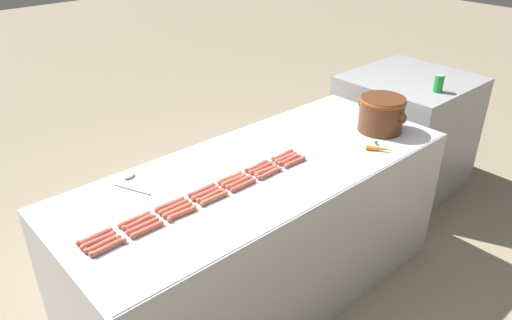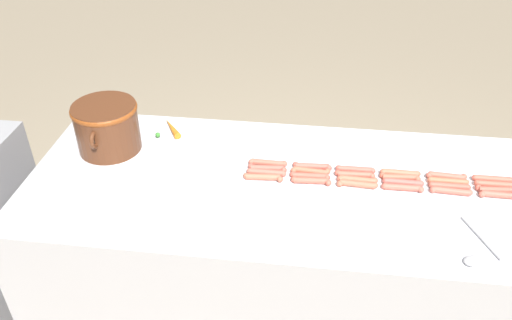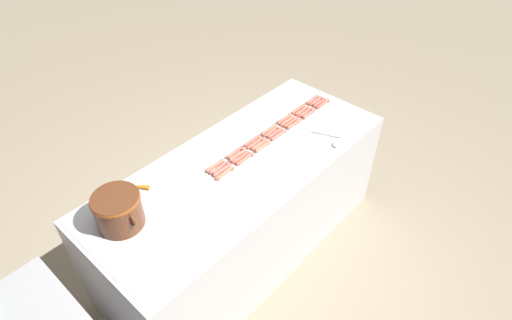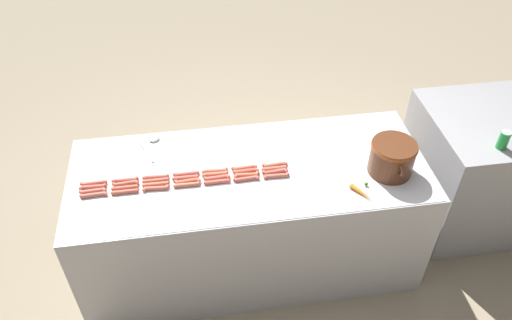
% 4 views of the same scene
% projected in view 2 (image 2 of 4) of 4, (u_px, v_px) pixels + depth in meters
% --- Properties ---
extents(griddle_counter, '(0.91, 2.24, 0.89)m').
position_uv_depth(griddle_counter, '(297.00, 261.00, 2.34)').
color(griddle_counter, '#BCBCC1').
rests_on(griddle_counter, ground_plane).
extents(hot_dog_1, '(0.03, 0.16, 0.03)m').
position_uv_depth(hot_dog_1, '(500.00, 195.00, 2.00)').
color(hot_dog_1, '#C4604E').
rests_on(hot_dog_1, griddle_counter).
extents(hot_dog_2, '(0.03, 0.16, 0.03)m').
position_uv_depth(hot_dog_2, '(451.00, 191.00, 2.02)').
color(hot_dog_2, '#C8614F').
rests_on(hot_dog_2, griddle_counter).
extents(hot_dog_3, '(0.03, 0.16, 0.03)m').
position_uv_depth(hot_dog_3, '(403.00, 188.00, 2.04)').
color(hot_dog_3, '#CE604F').
rests_on(hot_dog_3, griddle_counter).
extents(hot_dog_4, '(0.03, 0.16, 0.03)m').
position_uv_depth(hot_dog_4, '(357.00, 184.00, 2.06)').
color(hot_dog_4, '#C3654B').
rests_on(hot_dog_4, griddle_counter).
extents(hot_dog_5, '(0.03, 0.16, 0.03)m').
position_uv_depth(hot_dog_5, '(311.00, 181.00, 2.08)').
color(hot_dog_5, '#CA5D4A').
rests_on(hot_dog_5, griddle_counter).
extents(hot_dog_6, '(0.04, 0.16, 0.03)m').
position_uv_depth(hot_dog_6, '(263.00, 177.00, 2.10)').
color(hot_dog_6, '#C9674D').
rests_on(hot_dog_6, griddle_counter).
extents(hot_dog_8, '(0.04, 0.16, 0.03)m').
position_uv_depth(hot_dog_8, '(497.00, 190.00, 2.03)').
color(hot_dog_8, '#C35A4A').
rests_on(hot_dog_8, griddle_counter).
extents(hot_dog_9, '(0.03, 0.16, 0.03)m').
position_uv_depth(hot_dog_9, '(449.00, 186.00, 2.05)').
color(hot_dog_9, '#C15948').
rests_on(hot_dog_9, griddle_counter).
extents(hot_dog_10, '(0.03, 0.16, 0.03)m').
position_uv_depth(hot_dog_10, '(403.00, 182.00, 2.07)').
color(hot_dog_10, '#CB5B51').
rests_on(hot_dog_10, griddle_counter).
extents(hot_dog_11, '(0.03, 0.16, 0.03)m').
position_uv_depth(hot_dog_11, '(357.00, 180.00, 2.08)').
color(hot_dog_11, '#CC674D').
rests_on(hot_dog_11, griddle_counter).
extents(hot_dog_12, '(0.03, 0.16, 0.03)m').
position_uv_depth(hot_dog_12, '(310.00, 176.00, 2.10)').
color(hot_dog_12, '#CC5948').
rests_on(hot_dog_12, griddle_counter).
extents(hot_dog_13, '(0.03, 0.16, 0.03)m').
position_uv_depth(hot_dog_13, '(266.00, 172.00, 2.12)').
color(hot_dog_13, '#BF6150').
rests_on(hot_dog_13, griddle_counter).
extents(hot_dog_15, '(0.03, 0.16, 0.03)m').
position_uv_depth(hot_dog_15, '(495.00, 184.00, 2.06)').
color(hot_dog_15, '#C75E4A').
rests_on(hot_dog_15, griddle_counter).
extents(hot_dog_16, '(0.03, 0.16, 0.03)m').
position_uv_depth(hot_dog_16, '(448.00, 181.00, 2.08)').
color(hot_dog_16, '#C16749').
rests_on(hot_dog_16, griddle_counter).
extents(hot_dog_17, '(0.04, 0.16, 0.03)m').
position_uv_depth(hot_dog_17, '(400.00, 177.00, 2.10)').
color(hot_dog_17, '#C55F48').
rests_on(hot_dog_17, griddle_counter).
extents(hot_dog_18, '(0.03, 0.16, 0.03)m').
position_uv_depth(hot_dog_18, '(355.00, 175.00, 2.11)').
color(hot_dog_18, '#CE5E4B').
rests_on(hot_dog_18, griddle_counter).
extents(hot_dog_19, '(0.04, 0.16, 0.03)m').
position_uv_depth(hot_dog_19, '(310.00, 171.00, 2.13)').
color(hot_dog_19, '#C8644A').
rests_on(hot_dog_19, griddle_counter).
extents(hot_dog_20, '(0.04, 0.16, 0.03)m').
position_uv_depth(hot_dog_20, '(267.00, 168.00, 2.15)').
color(hot_dog_20, '#C15A4C').
rests_on(hot_dog_20, griddle_counter).
extents(hot_dog_22, '(0.03, 0.16, 0.03)m').
position_uv_depth(hot_dog_22, '(493.00, 179.00, 2.09)').
color(hot_dog_22, '#CC5E4B').
rests_on(hot_dog_22, griddle_counter).
extents(hot_dog_23, '(0.03, 0.16, 0.03)m').
position_uv_depth(hot_dog_23, '(446.00, 176.00, 2.10)').
color(hot_dog_23, '#CC604E').
rests_on(hot_dog_23, griddle_counter).
extents(hot_dog_24, '(0.03, 0.16, 0.03)m').
position_uv_depth(hot_dog_24, '(400.00, 173.00, 2.12)').
color(hot_dog_24, '#C2674C').
rests_on(hot_dog_24, griddle_counter).
extents(hot_dog_25, '(0.03, 0.16, 0.03)m').
position_uv_depth(hot_dog_25, '(355.00, 170.00, 2.14)').
color(hot_dog_25, '#CE5B4B').
rests_on(hot_dog_25, griddle_counter).
extents(hot_dog_26, '(0.03, 0.16, 0.03)m').
position_uv_depth(hot_dog_26, '(312.00, 166.00, 2.16)').
color(hot_dog_26, '#C35B4D').
rests_on(hot_dog_26, griddle_counter).
extents(hot_dog_27, '(0.03, 0.16, 0.03)m').
position_uv_depth(hot_dog_27, '(268.00, 163.00, 2.18)').
color(hot_dog_27, '#C1614D').
rests_on(hot_dog_27, griddle_counter).
extents(bean_pot, '(0.35, 0.28, 0.21)m').
position_uv_depth(bean_pot, '(107.00, 125.00, 2.23)').
color(bean_pot, '#562D19').
rests_on(bean_pot, griddle_counter).
extents(serving_spoon, '(0.26, 0.14, 0.02)m').
position_uv_depth(serving_spoon, '(476.00, 253.00, 1.76)').
color(serving_spoon, '#B7B7BC').
rests_on(serving_spoon, griddle_counter).
extents(carrot, '(0.16, 0.12, 0.03)m').
position_uv_depth(carrot, '(171.00, 128.00, 2.40)').
color(carrot, orange).
rests_on(carrot, griddle_counter).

